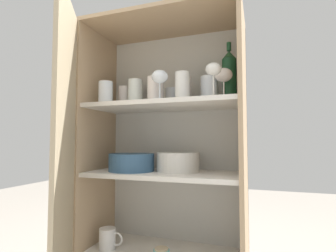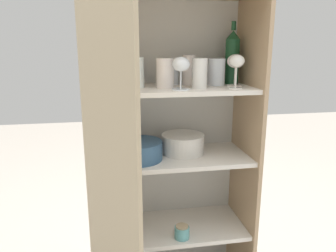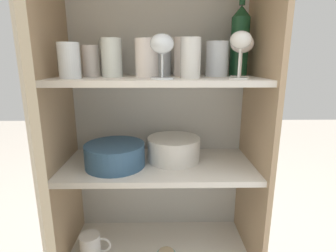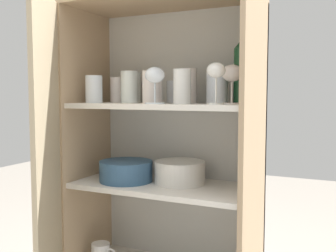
% 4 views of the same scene
% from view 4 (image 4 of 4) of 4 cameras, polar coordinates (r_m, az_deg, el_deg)
% --- Properties ---
extents(cupboard_back_panel, '(0.74, 0.02, 1.42)m').
position_cam_4_polar(cupboard_back_panel, '(1.73, 1.72, -7.55)').
color(cupboard_back_panel, silver).
rests_on(cupboard_back_panel, ground_plane).
extents(cupboard_side_left, '(0.02, 0.36, 1.42)m').
position_cam_4_polar(cupboard_side_left, '(1.76, -11.44, -7.40)').
color(cupboard_side_left, tan).
rests_on(cupboard_side_left, ground_plane).
extents(cupboard_side_right, '(0.02, 0.36, 1.42)m').
position_cam_4_polar(cupboard_side_right, '(1.46, 12.22, -9.92)').
color(cupboard_side_right, tan).
rests_on(cupboard_side_right, ground_plane).
extents(cupboard_top_panel, '(0.74, 0.36, 0.02)m').
position_cam_4_polar(cupboard_top_panel, '(1.57, -0.80, 17.68)').
color(cupboard_top_panel, tan).
rests_on(cupboard_top_panel, cupboard_side_left).
extents(shelf_board_middle, '(0.70, 0.32, 0.02)m').
position_cam_4_polar(shelf_board_middle, '(1.58, -0.77, -8.74)').
color(shelf_board_middle, silver).
extents(shelf_board_upper, '(0.70, 0.32, 0.02)m').
position_cam_4_polar(shelf_board_upper, '(1.53, -0.79, 2.94)').
color(shelf_board_upper, silver).
extents(cupboard_door, '(0.19, 0.33, 1.42)m').
position_cam_4_polar(cupboard_door, '(1.46, -16.94, -10.04)').
color(cupboard_door, tan).
rests_on(cupboard_door, ground_plane).
extents(tumbler_glass_0, '(0.08, 0.08, 0.13)m').
position_cam_4_polar(tumbler_glass_0, '(1.53, -2.29, 5.66)').
color(tumbler_glass_0, silver).
rests_on(tumbler_glass_0, shelf_board_upper).
extents(tumbler_glass_1, '(0.06, 0.06, 0.14)m').
position_cam_4_polar(tumbler_glass_1, '(1.55, 3.09, 5.83)').
color(tumbler_glass_1, silver).
rests_on(tumbler_glass_1, shelf_board_upper).
extents(tumbler_glass_2, '(0.08, 0.08, 0.12)m').
position_cam_4_polar(tumbler_glass_2, '(1.48, 7.12, 5.56)').
color(tumbler_glass_2, white).
rests_on(tumbler_glass_2, shelf_board_upper).
extents(tumbler_glass_3, '(0.06, 0.06, 0.13)m').
position_cam_4_polar(tumbler_glass_3, '(1.71, -4.99, 5.57)').
color(tumbler_glass_3, white).
rests_on(tumbler_glass_3, shelf_board_upper).
extents(tumbler_glass_4, '(0.07, 0.07, 0.13)m').
position_cam_4_polar(tumbler_glass_4, '(1.62, -5.61, 5.65)').
color(tumbler_glass_4, white).
rests_on(tumbler_glass_4, shelf_board_upper).
extents(tumbler_glass_5, '(0.07, 0.07, 0.11)m').
position_cam_4_polar(tumbler_glass_5, '(1.61, -10.70, 5.26)').
color(tumbler_glass_5, white).
rests_on(tumbler_glass_5, shelf_board_upper).
extents(tumbler_glass_6, '(0.06, 0.06, 0.13)m').
position_cam_4_polar(tumbler_glass_6, '(1.44, 2.06, 5.74)').
color(tumbler_glass_6, white).
rests_on(tumbler_glass_6, shelf_board_upper).
extents(tumbler_glass_7, '(0.06, 0.06, 0.11)m').
position_cam_4_polar(tumbler_glass_7, '(1.69, -7.32, 5.22)').
color(tumbler_glass_7, silver).
rests_on(tumbler_glass_7, shelf_board_upper).
extents(tumbler_glass_8, '(0.07, 0.07, 0.09)m').
position_cam_4_polar(tumbler_glass_8, '(1.61, 1.07, 4.98)').
color(tumbler_glass_8, white).
rests_on(tumbler_glass_8, shelf_board_upper).
extents(wine_glass_0, '(0.08, 0.08, 0.14)m').
position_cam_4_polar(wine_glass_0, '(1.42, 9.27, 7.30)').
color(wine_glass_0, silver).
rests_on(wine_glass_0, shelf_board_upper).
extents(wine_glass_1, '(0.06, 0.06, 0.14)m').
position_cam_4_polar(wine_glass_1, '(1.34, 7.00, 7.58)').
color(wine_glass_1, white).
rests_on(wine_glass_1, shelf_board_upper).
extents(wine_glass_2, '(0.07, 0.07, 0.13)m').
position_cam_4_polar(wine_glass_2, '(1.44, -1.92, 7.01)').
color(wine_glass_2, white).
rests_on(wine_glass_2, shelf_board_upper).
extents(wine_bottle, '(0.07, 0.07, 0.28)m').
position_cam_4_polar(wine_bottle, '(1.50, 10.78, 7.95)').
color(wine_bottle, '#194728').
rests_on(wine_bottle, shelf_board_upper).
extents(plate_stack_white, '(0.20, 0.20, 0.09)m').
position_cam_4_polar(plate_stack_white, '(1.57, 1.73, -6.74)').
color(plate_stack_white, silver).
rests_on(plate_stack_white, shelf_board_middle).
extents(mixing_bowl_large, '(0.22, 0.22, 0.08)m').
position_cam_4_polar(mixing_bowl_large, '(1.62, -6.11, -6.41)').
color(mixing_bowl_large, '#33567A').
rests_on(mixing_bowl_large, shelf_board_middle).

